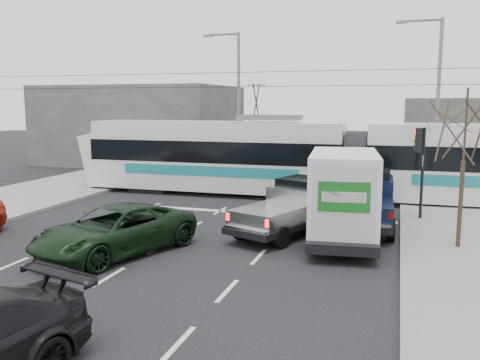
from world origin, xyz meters
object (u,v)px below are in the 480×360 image
(street_lamp_near, at_px, (434,95))
(navy_pickup, at_px, (368,200))
(silver_pickup, at_px, (294,206))
(box_truck, at_px, (343,197))
(street_lamp_far, at_px, (236,96))
(tram, at_px, (355,160))
(green_car, at_px, (115,230))
(bare_tree, at_px, (465,132))
(traffic_signal, at_px, (420,153))

(street_lamp_near, height_order, navy_pickup, street_lamp_near)
(silver_pickup, relative_size, box_truck, 0.88)
(silver_pickup, bearing_deg, street_lamp_far, 137.57)
(navy_pickup, bearing_deg, tram, 98.77)
(silver_pickup, xyz_separation_m, green_car, (-4.78, -4.34, -0.21))
(street_lamp_near, height_order, tram, street_lamp_near)
(street_lamp_near, distance_m, green_car, 18.54)
(street_lamp_near, distance_m, navy_pickup, 10.25)
(bare_tree, distance_m, tram, 8.92)
(street_lamp_near, xyz_separation_m, box_truck, (-3.38, -11.28, -3.59))
(street_lamp_far, bearing_deg, green_car, -84.94)
(traffic_signal, distance_m, navy_pickup, 2.93)
(street_lamp_far, distance_m, box_truck, 15.98)
(tram, bearing_deg, box_truck, -88.81)
(bare_tree, relative_size, traffic_signal, 1.39)
(tram, height_order, navy_pickup, tram)
(tram, bearing_deg, street_lamp_far, 143.24)
(traffic_signal, distance_m, street_lamp_near, 7.91)
(traffic_signal, relative_size, silver_pickup, 0.64)
(tram, xyz_separation_m, green_car, (-6.35, -11.28, -1.23))
(street_lamp_far, xyz_separation_m, navy_pickup, (8.82, -11.02, -4.07))
(bare_tree, xyz_separation_m, tram, (-3.93, 7.80, -1.81))
(box_truck, height_order, green_car, box_truck)
(green_car, bearing_deg, street_lamp_far, 114.80)
(bare_tree, xyz_separation_m, navy_pickup, (-2.97, 2.48, -2.75))
(silver_pickup, xyz_separation_m, box_truck, (1.84, -0.63, 0.57))
(street_lamp_near, relative_size, street_lamp_far, 1.00)
(tram, xyz_separation_m, silver_pickup, (-1.57, -6.95, -1.02))
(street_lamp_near, bearing_deg, street_lamp_far, 170.13)
(traffic_signal, height_order, silver_pickup, traffic_signal)
(silver_pickup, bearing_deg, box_truck, 2.22)
(bare_tree, height_order, street_lamp_near, street_lamp_near)
(silver_pickup, bearing_deg, tram, 98.40)
(box_truck, bearing_deg, traffic_signal, 50.01)
(street_lamp_far, distance_m, navy_pickup, 14.69)
(tram, bearing_deg, street_lamp_near, 44.68)
(street_lamp_far, height_order, navy_pickup, street_lamp_far)
(tram, bearing_deg, navy_pickup, -80.55)
(tram, bearing_deg, bare_tree, -64.05)
(bare_tree, relative_size, tram, 0.18)
(bare_tree, distance_m, green_car, 11.28)
(green_car, bearing_deg, box_truck, 49.00)
(tram, distance_m, navy_pickup, 5.48)
(bare_tree, relative_size, green_car, 0.93)
(street_lamp_far, distance_m, green_car, 17.60)
(traffic_signal, distance_m, box_truck, 4.71)
(street_lamp_far, height_order, box_truck, street_lamp_far)
(street_lamp_near, xyz_separation_m, silver_pickup, (-5.22, -10.65, -4.15))
(navy_pickup, relative_size, green_car, 0.94)
(tram, relative_size, silver_pickup, 4.90)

